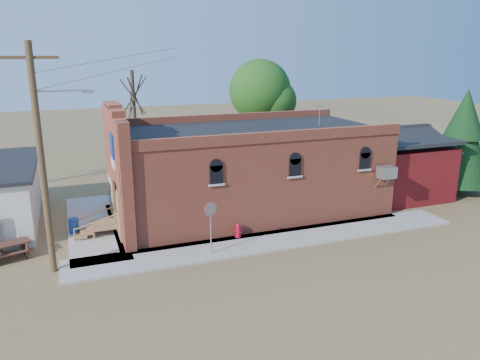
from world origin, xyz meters
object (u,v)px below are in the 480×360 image
object	(u,v)px
fire_hydrant	(238,230)
trash_barrel	(74,226)
utility_pole	(43,156)
brick_bar	(243,170)
picnic_table	(9,248)
stop_sign	(210,214)

from	to	relation	value
fire_hydrant	trash_barrel	world-z (taller)	trash_barrel
utility_pole	fire_hydrant	xyz separation A→B (m)	(8.14, 0.60, -4.35)
brick_bar	fire_hydrant	size ratio (longest dim) A/B	23.73
trash_barrel	picnic_table	distance (m)	3.28
brick_bar	stop_sign	xyz separation A→B (m)	(-3.40, -5.03, -0.44)
picnic_table	trash_barrel	bearing A→B (deg)	18.44
brick_bar	picnic_table	world-z (taller)	brick_bar
utility_pole	trash_barrel	xyz separation A→B (m)	(0.84, 3.91, -4.33)
utility_pole	brick_bar	bearing A→B (deg)	23.69
brick_bar	fire_hydrant	world-z (taller)	brick_bar
trash_barrel	picnic_table	world-z (taller)	trash_barrel
fire_hydrant	trash_barrel	distance (m)	8.02
brick_bar	trash_barrel	xyz separation A→B (m)	(-8.94, -0.38, -1.90)
stop_sign	utility_pole	bearing A→B (deg)	176.91
utility_pole	trash_barrel	bearing A→B (deg)	77.82
fire_hydrant	stop_sign	size ratio (longest dim) A/B	0.29
picnic_table	utility_pole	bearing A→B (deg)	-64.86
fire_hydrant	brick_bar	bearing A→B (deg)	60.78
fire_hydrant	stop_sign	world-z (taller)	stop_sign
brick_bar	trash_barrel	size ratio (longest dim) A/B	22.60
brick_bar	fire_hydrant	bearing A→B (deg)	-114.01
utility_pole	picnic_table	distance (m)	5.10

